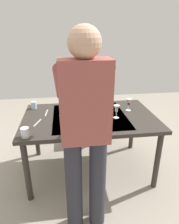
{
  "coord_description": "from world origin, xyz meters",
  "views": [
    {
      "loc": [
        0.28,
        2.06,
        1.65
      ],
      "look_at": [
        0.0,
        0.0,
        0.79
      ],
      "focal_mm": 31.77,
      "sensor_mm": 36.0,
      "label": 1
    }
  ],
  "objects_px": {
    "wine_glass_left": "(116,109)",
    "water_cup_far_left": "(34,105)",
    "chair_near": "(91,106)",
    "dinner_plate_near": "(97,127)",
    "wine_bottle": "(77,111)",
    "water_cup_near_left": "(63,119)",
    "water_cup_far_right": "(25,133)",
    "person_server": "(85,129)",
    "serving_bowl_pasta": "(79,108)",
    "side_bowl_salad": "(100,114)",
    "wine_glass_right": "(129,103)",
    "dining_table": "(90,122)",
    "water_cup_near_right": "(65,103)",
    "dinner_plate_far": "(104,108)"
  },
  "relations": [
    {
      "from": "water_cup_far_right",
      "to": "serving_bowl_pasta",
      "type": "height_order",
      "value": "water_cup_far_right"
    },
    {
      "from": "dining_table",
      "to": "water_cup_near_left",
      "type": "bearing_deg",
      "value": 26.3
    },
    {
      "from": "water_cup_far_left",
      "to": "wine_glass_right",
      "type": "bearing_deg",
      "value": 169.13
    },
    {
      "from": "water_cup_near_left",
      "to": "wine_glass_left",
      "type": "bearing_deg",
      "value": -174.46
    },
    {
      "from": "water_cup_far_right",
      "to": "serving_bowl_pasta",
      "type": "relative_size",
      "value": 0.31
    },
    {
      "from": "water_cup_far_right",
      "to": "dinner_plate_near",
      "type": "xyz_separation_m",
      "value": [
        -0.68,
        -0.1,
        -0.04
      ]
    },
    {
      "from": "person_server",
      "to": "water_cup_near_left",
      "type": "distance_m",
      "value": 0.64
    },
    {
      "from": "water_cup_near_left",
      "to": "water_cup_far_right",
      "type": "relative_size",
      "value": 1.04
    },
    {
      "from": "person_server",
      "to": "serving_bowl_pasta",
      "type": "bearing_deg",
      "value": -91.8
    },
    {
      "from": "person_server",
      "to": "wine_bottle",
      "type": "height_order",
      "value": "person_server"
    },
    {
      "from": "person_server",
      "to": "dinner_plate_near",
      "type": "height_order",
      "value": "person_server"
    },
    {
      "from": "dining_table",
      "to": "wine_glass_left",
      "type": "relative_size",
      "value": 9.96
    },
    {
      "from": "person_server",
      "to": "serving_bowl_pasta",
      "type": "height_order",
      "value": "person_server"
    },
    {
      "from": "wine_glass_left",
      "to": "person_server",
      "type": "bearing_deg",
      "value": 56.91
    },
    {
      "from": "wine_bottle",
      "to": "wine_glass_left",
      "type": "distance_m",
      "value": 0.44
    },
    {
      "from": "dining_table",
      "to": "serving_bowl_pasta",
      "type": "relative_size",
      "value": 5.01
    },
    {
      "from": "chair_near",
      "to": "dinner_plate_near",
      "type": "xyz_separation_m",
      "value": [
        0.11,
        1.16,
        0.21
      ]
    },
    {
      "from": "wine_glass_right",
      "to": "dinner_plate_near",
      "type": "height_order",
      "value": "wine_glass_right"
    },
    {
      "from": "water_cup_near_right",
      "to": "dinner_plate_far",
      "type": "xyz_separation_m",
      "value": [
        -0.48,
        0.12,
        -0.04
      ]
    },
    {
      "from": "water_cup_far_left",
      "to": "serving_bowl_pasta",
      "type": "height_order",
      "value": "water_cup_far_left"
    },
    {
      "from": "water_cup_near_right",
      "to": "wine_glass_left",
      "type": "bearing_deg",
      "value": 142.83
    },
    {
      "from": "serving_bowl_pasta",
      "to": "dinner_plate_near",
      "type": "bearing_deg",
      "value": 106.24
    },
    {
      "from": "chair_near",
      "to": "dinner_plate_near",
      "type": "distance_m",
      "value": 1.19
    },
    {
      "from": "wine_glass_left",
      "to": "water_cup_far_right",
      "type": "xyz_separation_m",
      "value": [
        0.94,
        0.31,
        -0.06
      ]
    },
    {
      "from": "wine_glass_left",
      "to": "water_cup_far_left",
      "type": "distance_m",
      "value": 1.03
    },
    {
      "from": "side_bowl_salad",
      "to": "wine_glass_right",
      "type": "bearing_deg",
      "value": -159.07
    },
    {
      "from": "water_cup_far_right",
      "to": "side_bowl_salad",
      "type": "height_order",
      "value": "water_cup_far_right"
    },
    {
      "from": "wine_glass_left",
      "to": "dinner_plate_near",
      "type": "height_order",
      "value": "wine_glass_left"
    },
    {
      "from": "side_bowl_salad",
      "to": "dinner_plate_far",
      "type": "relative_size",
      "value": 0.78
    },
    {
      "from": "dining_table",
      "to": "serving_bowl_pasta",
      "type": "distance_m",
      "value": 0.23
    },
    {
      "from": "dinner_plate_near",
      "to": "water_cup_near_left",
      "type": "bearing_deg",
      "value": -24.73
    },
    {
      "from": "wine_glass_right",
      "to": "water_cup_far_left",
      "type": "relative_size",
      "value": 1.65
    },
    {
      "from": "water_cup_near_left",
      "to": "dinner_plate_far",
      "type": "bearing_deg",
      "value": -144.83
    },
    {
      "from": "water_cup_near_right",
      "to": "dinner_plate_far",
      "type": "height_order",
      "value": "water_cup_near_right"
    },
    {
      "from": "side_bowl_salad",
      "to": "water_cup_near_left",
      "type": "bearing_deg",
      "value": 14.41
    },
    {
      "from": "water_cup_near_left",
      "to": "chair_near",
      "type": "bearing_deg",
      "value": -113.94
    },
    {
      "from": "water_cup_far_left",
      "to": "water_cup_far_right",
      "type": "height_order",
      "value": "water_cup_far_right"
    },
    {
      "from": "wine_bottle",
      "to": "wine_glass_right",
      "type": "height_order",
      "value": "wine_bottle"
    },
    {
      "from": "chair_near",
      "to": "water_cup_far_right",
      "type": "height_order",
      "value": "chair_near"
    },
    {
      "from": "wine_glass_right",
      "to": "dinner_plate_near",
      "type": "relative_size",
      "value": 0.66
    },
    {
      "from": "dining_table",
      "to": "dinner_plate_far",
      "type": "distance_m",
      "value": 0.31
    },
    {
      "from": "dinner_plate_far",
      "to": "water_cup_near_right",
      "type": "bearing_deg",
      "value": -14.47
    },
    {
      "from": "water_cup_near_right",
      "to": "dining_table",
      "type": "bearing_deg",
      "value": 129.25
    },
    {
      "from": "water_cup_near_left",
      "to": "serving_bowl_pasta",
      "type": "height_order",
      "value": "water_cup_near_left"
    },
    {
      "from": "water_cup_near_right",
      "to": "dinner_plate_far",
      "type": "bearing_deg",
      "value": 165.53
    },
    {
      "from": "side_bowl_salad",
      "to": "dinner_plate_near",
      "type": "bearing_deg",
      "value": 72.68
    },
    {
      "from": "dining_table",
      "to": "side_bowl_salad",
      "type": "relative_size",
      "value": 8.36
    },
    {
      "from": "chair_near",
      "to": "wine_glass_left",
      "type": "distance_m",
      "value": 1.01
    },
    {
      "from": "wine_bottle",
      "to": "dinner_plate_near",
      "type": "height_order",
      "value": "wine_bottle"
    },
    {
      "from": "water_cup_far_right",
      "to": "wine_glass_left",
      "type": "bearing_deg",
      "value": -161.88
    }
  ]
}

